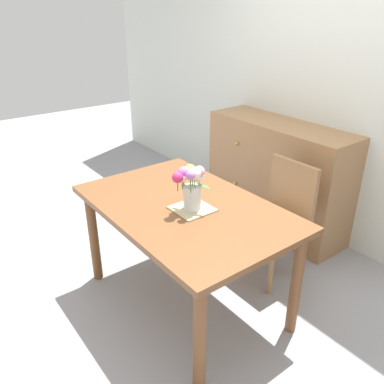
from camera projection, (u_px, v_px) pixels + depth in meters
ground_plane at (186, 301)px, 2.83m from camera, size 12.00×12.00×0.00m
back_wall at (347, 78)px, 3.11m from camera, size 7.00×0.10×2.80m
dining_table at (185, 219)px, 2.54m from camera, size 1.43×0.92×0.78m
chair_far at (281, 212)px, 2.96m from camera, size 0.42×0.42×0.90m
dresser at (276, 176)px, 3.63m from camera, size 1.40×0.47×1.00m
placemat at (192, 209)px, 2.44m from camera, size 0.23×0.23×0.01m
flower_vase at (191, 183)px, 2.36m from camera, size 0.22×0.25×0.28m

